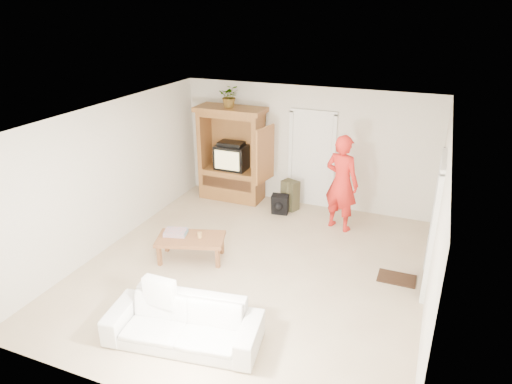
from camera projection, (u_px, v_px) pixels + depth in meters
floor at (253, 269)px, 7.72m from camera, size 6.00×6.00×0.00m
ceiling at (252, 118)px, 6.72m from camera, size 6.00×6.00×0.00m
wall_back at (306, 147)px, 9.79m from camera, size 5.50×0.00×5.50m
wall_front at (140, 307)px, 4.66m from camera, size 5.50×0.00×5.50m
wall_left at (111, 176)px, 8.18m from camera, size 0.00×6.00×6.00m
wall_right at (437, 228)px, 6.27m from camera, size 0.00×6.00×6.00m
armoire at (233, 160)px, 10.20m from camera, size 1.82×1.14×2.10m
door_back at (311, 161)px, 9.82m from camera, size 0.85×0.05×2.04m
doorway_right at (434, 228)px, 6.90m from camera, size 0.05×0.90×2.04m
framed_picture at (442, 165)px, 7.79m from camera, size 0.03×0.60×0.48m
doormat at (397, 278)px, 7.44m from camera, size 0.60×0.40×0.02m
plant at (230, 96)px, 9.63m from camera, size 0.53×0.49×0.48m
man at (342, 183)px, 8.77m from camera, size 0.81×0.66×1.92m
sofa at (184, 323)px, 5.96m from camera, size 2.12×1.08×0.59m
coffee_table at (191, 240)px, 7.88m from camera, size 1.29×0.95×0.43m
towel at (176, 232)px, 7.94m from camera, size 0.44×0.37×0.08m
candle at (200, 235)px, 7.83m from camera, size 0.08×0.08×0.10m
backpack_black at (280, 205)px, 9.65m from camera, size 0.37×0.25×0.43m
backpack_olive at (290, 195)px, 9.84m from camera, size 0.41×0.36×0.65m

